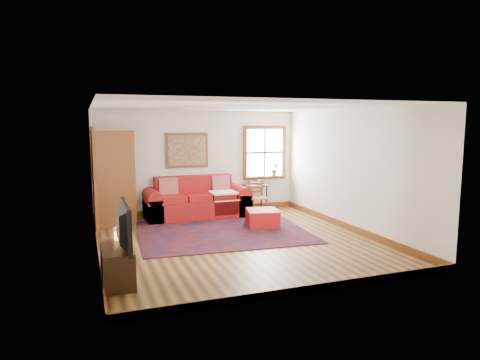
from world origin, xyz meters
name	(u,v)px	position (x,y,z in m)	size (l,w,h in m)	color
ground	(236,240)	(0.00, 0.00, 0.00)	(5.50, 5.50, 0.00)	#422911
room_envelope	(236,153)	(0.00, 0.02, 1.65)	(5.04, 5.54, 2.52)	silver
window	(266,158)	(1.78, 2.70, 1.31)	(1.18, 0.20, 1.38)	white
doorway	(108,178)	(-2.21, 1.78, 1.07)	(0.89, 1.08, 2.14)	black
framed_artwork	(187,150)	(-0.30, 2.71, 1.55)	(1.05, 0.07, 0.85)	brown
persian_rug	(223,232)	(-0.06, 0.63, 0.01)	(3.34, 2.67, 0.02)	#5B160D
red_leather_sofa	(197,203)	(-0.18, 2.28, 0.31)	(2.42, 1.00, 0.95)	#A01415
red_ottoman	(262,218)	(0.88, 0.81, 0.19)	(0.65, 0.65, 0.37)	#A01415
side_table	(255,189)	(1.35, 2.37, 0.56)	(0.57, 0.42, 0.68)	#311D10
ladder_back_chair	(257,196)	(1.25, 2.03, 0.44)	(0.41, 0.39, 0.83)	tan
media_cabinet	(117,265)	(-2.28, -1.48, 0.25)	(0.42, 0.92, 0.51)	#311D10
television	(118,226)	(-2.26, -1.53, 0.82)	(1.08, 0.14, 0.62)	black
candle_hurricane	(118,234)	(-2.23, -1.08, 0.59)	(0.12, 0.12, 0.18)	silver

